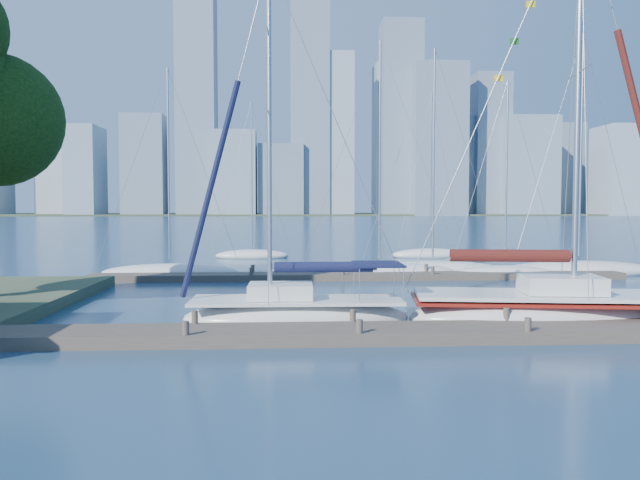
{
  "coord_description": "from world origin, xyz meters",
  "views": [
    {
      "loc": [
        -2.14,
        -18.74,
        4.05
      ],
      "look_at": [
        -0.88,
        4.0,
        2.86
      ],
      "focal_mm": 35.0,
      "sensor_mm": 36.0,
      "label": 1
    }
  ],
  "objects": [
    {
      "name": "far_shore",
      "position": [
        0.0,
        320.0,
        0.0
      ],
      "size": [
        800.0,
        100.0,
        1.5
      ],
      "primitive_type": "cube",
      "color": "#38472D",
      "rests_on": "ground"
    },
    {
      "name": "ground",
      "position": [
        0.0,
        0.0,
        0.0
      ],
      "size": [
        700.0,
        700.0,
        0.0
      ],
      "primitive_type": "plane",
      "color": "#182E4D",
      "rests_on": "ground"
    },
    {
      "name": "near_dock",
      "position": [
        0.0,
        0.0,
        0.2
      ],
      "size": [
        26.0,
        2.0,
        0.4
      ],
      "primitive_type": "cube",
      "color": "#433931",
      "rests_on": "ground"
    },
    {
      "name": "bg_boat_7",
      "position": [
        9.59,
        31.06,
        0.27
      ],
      "size": [
        6.61,
        4.52,
        13.49
      ],
      "rotation": [
        0.0,
        0.0,
        0.42
      ],
      "color": "silver",
      "rests_on": "ground"
    },
    {
      "name": "bg_boat_4",
      "position": [
        10.71,
        16.92,
        0.24
      ],
      "size": [
        6.26,
        2.56,
        11.74
      ],
      "rotation": [
        0.0,
        0.0,
        -0.1
      ],
      "color": "silver",
      "rests_on": "ground"
    },
    {
      "name": "bg_boat_5",
      "position": [
        15.48,
        17.68,
        0.29
      ],
      "size": [
        9.94,
        5.56,
        14.75
      ],
      "rotation": [
        0.0,
        0.0,
        0.34
      ],
      "color": "silver",
      "rests_on": "ground"
    },
    {
      "name": "bg_boat_0",
      "position": [
        -8.95,
        18.26,
        0.25
      ],
      "size": [
        8.31,
        4.11,
        12.51
      ],
      "rotation": [
        0.0,
        0.0,
        0.25
      ],
      "color": "silver",
      "rests_on": "ground"
    },
    {
      "name": "sailboat_maroon",
      "position": [
        6.71,
        2.18,
        1.15
      ],
      "size": [
        9.58,
        4.25,
        15.42
      ],
      "rotation": [
        0.0,
        0.0,
        -0.14
      ],
      "color": "silver",
      "rests_on": "ground"
    },
    {
      "name": "bg_boat_3",
      "position": [
        6.91,
        19.01,
        0.27
      ],
      "size": [
        8.81,
        2.65,
        14.01
      ],
      "rotation": [
        0.0,
        0.0,
        0.05
      ],
      "color": "silver",
      "rests_on": "ground"
    },
    {
      "name": "skyline",
      "position": [
        21.84,
        290.25,
        34.84
      ],
      "size": [
        503.71,
        51.31,
        109.83
      ],
      "color": "slate",
      "rests_on": "ground"
    },
    {
      "name": "bg_boat_6",
      "position": [
        -4.8,
        31.23,
        0.26
      ],
      "size": [
        5.9,
        2.18,
        12.84
      ],
      "rotation": [
        0.0,
        0.0,
        0.03
      ],
      "color": "silver",
      "rests_on": "ground"
    },
    {
      "name": "far_dock",
      "position": [
        2.0,
        16.0,
        0.18
      ],
      "size": [
        30.0,
        1.8,
        0.36
      ],
      "primitive_type": "cube",
      "color": "#433931",
      "rests_on": "ground"
    },
    {
      "name": "bg_boat_2",
      "position": [
        3.39,
        17.64,
        0.27
      ],
      "size": [
        9.41,
        5.0,
        14.11
      ],
      "rotation": [
        0.0,
        0.0,
        -0.31
      ],
      "color": "silver",
      "rests_on": "ground"
    },
    {
      "name": "sailboat_navy",
      "position": [
        -1.77,
        2.56,
        1.05
      ],
      "size": [
        7.83,
        2.69,
        12.83
      ],
      "rotation": [
        0.0,
        0.0,
        -0.02
      ],
      "color": "silver",
      "rests_on": "ground"
    }
  ]
}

